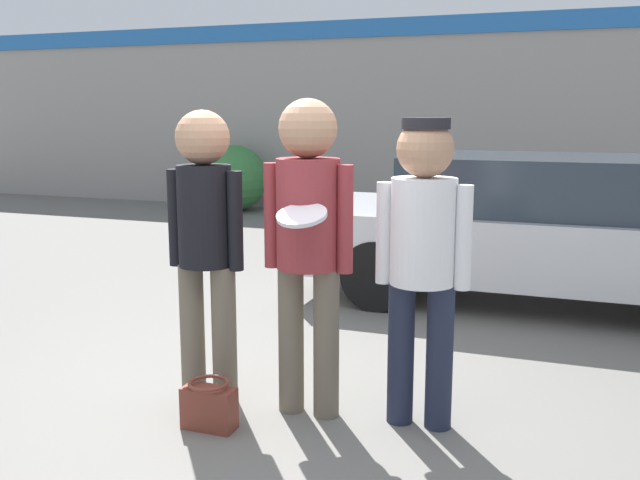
# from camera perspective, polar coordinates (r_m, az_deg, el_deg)

# --- Properties ---
(ground_plane) EXTENTS (56.00, 56.00, 0.00)m
(ground_plane) POSITION_cam_1_polar(r_m,az_deg,el_deg) (4.30, -4.54, -13.93)
(ground_plane) COLOR #66635E
(storefront_building) EXTENTS (24.00, 0.22, 3.30)m
(storefront_building) POSITION_cam_1_polar(r_m,az_deg,el_deg) (12.23, 12.67, 9.65)
(storefront_building) COLOR gray
(storefront_building) RESTS_ON ground
(person_left) EXTENTS (0.49, 0.32, 1.77)m
(person_left) POSITION_cam_1_polar(r_m,az_deg,el_deg) (4.28, -9.17, 0.70)
(person_left) COLOR #665B4C
(person_left) RESTS_ON ground
(person_middle_with_frisbee) EXTENTS (0.53, 0.57, 1.83)m
(person_middle_with_frisbee) POSITION_cam_1_polar(r_m,az_deg,el_deg) (4.02, -0.96, 1.03)
(person_middle_with_frisbee) COLOR #665B4C
(person_middle_with_frisbee) RESTS_ON ground
(person_right) EXTENTS (0.53, 0.36, 1.73)m
(person_right) POSITION_cam_1_polar(r_m,az_deg,el_deg) (3.92, 8.23, -0.33)
(person_right) COLOR #1E2338
(person_right) RESTS_ON ground
(parked_car_near) EXTENTS (4.26, 1.83, 1.36)m
(parked_car_near) POSITION_cam_1_polar(r_m,az_deg,el_deg) (6.90, 16.92, 0.92)
(parked_car_near) COLOR #B7BABF
(parked_car_near) RESTS_ON ground
(shrub) EXTENTS (1.17, 1.17, 1.17)m
(shrub) POSITION_cam_1_polar(r_m,az_deg,el_deg) (12.81, -6.90, 4.95)
(shrub) COLOR #387A3D
(shrub) RESTS_ON ground
(handbag) EXTENTS (0.30, 0.23, 0.28)m
(handbag) POSITION_cam_1_polar(r_m,az_deg,el_deg) (4.14, -8.87, -12.98)
(handbag) COLOR brown
(handbag) RESTS_ON ground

